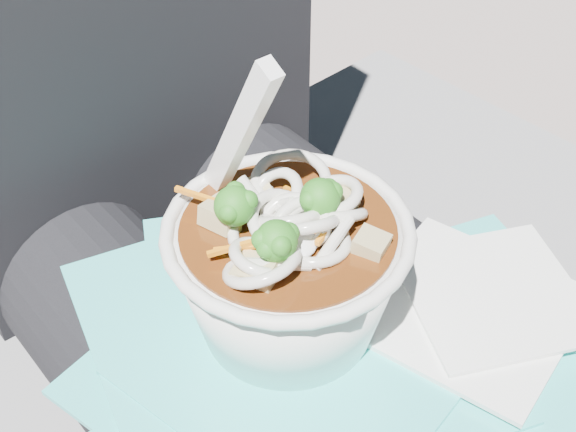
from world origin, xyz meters
TOP-DOWN VIEW (x-y plane):
  - lap at (0.00, 0.00)m, footprint 0.33×0.48m
  - person_body at (-0.00, 0.09)m, footprint 0.34×0.94m
  - plastic_bag at (-0.03, -0.01)m, footprint 0.37×0.35m
  - napkins at (0.07, -0.06)m, footprint 0.18×0.17m
  - udon_bowl at (-0.04, 0.01)m, footprint 0.18×0.18m

SIDE VIEW (x-z plane):
  - lap at x=0.00m, z-range 0.42..0.57m
  - person_body at x=0.00m, z-range 0.04..1.01m
  - plastic_bag at x=-0.03m, z-range 0.57..0.59m
  - napkins at x=0.07m, z-range 0.58..0.59m
  - udon_bowl at x=-0.04m, z-range 0.54..0.74m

